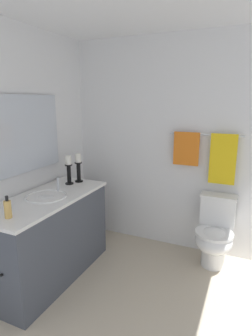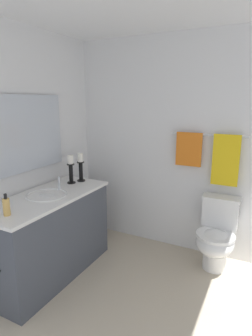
# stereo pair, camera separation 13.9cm
# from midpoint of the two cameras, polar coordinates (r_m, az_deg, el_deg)

# --- Properties ---
(floor) EXTENTS (2.56, 2.57, 0.02)m
(floor) POSITION_cam_midpoint_polar(r_m,az_deg,el_deg) (2.69, -0.34, -27.16)
(floor) COLOR beige
(floor) RESTS_ON ground
(wall_back) EXTENTS (2.56, 0.04, 2.45)m
(wall_back) POSITION_cam_midpoint_polar(r_m,az_deg,el_deg) (3.29, 9.00, 4.33)
(wall_back) COLOR white
(wall_back) RESTS_ON ground
(wall_left) EXTENTS (0.04, 2.57, 2.45)m
(wall_left) POSITION_cam_midpoint_polar(r_m,az_deg,el_deg) (2.87, -24.34, 1.92)
(wall_left) COLOR white
(wall_left) RESTS_ON ground
(vanity_cabinet) EXTENTS (0.58, 1.36, 0.85)m
(vanity_cabinet) POSITION_cam_midpoint_polar(r_m,az_deg,el_deg) (2.99, -16.66, -13.27)
(vanity_cabinet) COLOR #474C56
(vanity_cabinet) RESTS_ON ground
(sink_basin) EXTENTS (0.40, 0.40, 0.24)m
(sink_basin) POSITION_cam_midpoint_polar(r_m,az_deg,el_deg) (2.84, -17.17, -6.31)
(sink_basin) COLOR white
(sink_basin) RESTS_ON vanity_cabinet
(mirror) EXTENTS (0.02, 1.14, 0.75)m
(mirror) POSITION_cam_midpoint_polar(r_m,az_deg,el_deg) (2.89, -22.24, 6.16)
(mirror) COLOR silver
(candle_holder_tall) EXTENTS (0.09, 0.09, 0.32)m
(candle_holder_tall) POSITION_cam_midpoint_polar(r_m,az_deg,el_deg) (3.20, -10.83, 0.22)
(candle_holder_tall) COLOR black
(candle_holder_tall) RESTS_ON vanity_cabinet
(candle_holder_short) EXTENTS (0.09, 0.09, 0.32)m
(candle_holder_short) POSITION_cam_midpoint_polar(r_m,az_deg,el_deg) (3.13, -12.76, -0.21)
(candle_holder_short) COLOR black
(candle_holder_short) RESTS_ON vanity_cabinet
(soap_bottle) EXTENTS (0.06, 0.06, 0.18)m
(soap_bottle) POSITION_cam_midpoint_polar(r_m,az_deg,el_deg) (2.43, -24.34, -7.54)
(soap_bottle) COLOR #E5B259
(soap_bottle) RESTS_ON vanity_cabinet
(toilet) EXTENTS (0.39, 0.54, 0.75)m
(toilet) POSITION_cam_midpoint_polar(r_m,az_deg,el_deg) (3.19, 16.30, -12.64)
(toilet) COLOR white
(toilet) RESTS_ON ground
(towel_bar) EXTENTS (0.79, 0.02, 0.02)m
(towel_bar) POSITION_cam_midpoint_polar(r_m,az_deg,el_deg) (3.14, 14.58, 6.55)
(towel_bar) COLOR silver
(towel_near_vanity) EXTENTS (0.28, 0.03, 0.37)m
(towel_near_vanity) POSITION_cam_midpoint_polar(r_m,az_deg,el_deg) (3.19, 10.86, 3.84)
(towel_near_vanity) COLOR orange
(towel_near_vanity) RESTS_ON towel_bar
(towel_center) EXTENTS (0.27, 0.03, 0.54)m
(towel_center) POSITION_cam_midpoint_polar(r_m,az_deg,el_deg) (3.14, 17.79, 1.69)
(towel_center) COLOR yellow
(towel_center) RESTS_ON towel_bar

